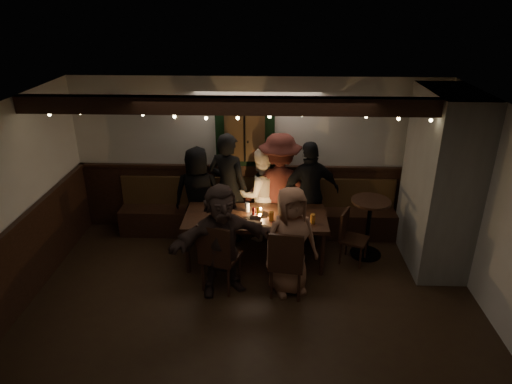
{
  "coord_description": "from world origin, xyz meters",
  "views": [
    {
      "loc": [
        0.23,
        -4.62,
        3.8
      ],
      "look_at": [
        0.01,
        1.6,
        1.05
      ],
      "focal_mm": 32.0,
      "sensor_mm": 36.0,
      "label": 1
    }
  ],
  "objects_px": {
    "person_a": "(198,194)",
    "person_b": "(228,188)",
    "high_top": "(369,221)",
    "person_d": "(279,188)",
    "chair_end": "(350,234)",
    "person_g": "(290,241)",
    "chair_near_left": "(218,254)",
    "chair_near_right": "(286,260)",
    "person_e": "(310,193)",
    "dining_table": "(255,220)",
    "person_f": "(222,240)",
    "person_c": "(260,194)"
  },
  "relations": [
    {
      "from": "high_top",
      "to": "person_e",
      "type": "relative_size",
      "value": 0.55
    },
    {
      "from": "person_a",
      "to": "person_b",
      "type": "xyz_separation_m",
      "value": [
        0.49,
        0.0,
        0.12
      ]
    },
    {
      "from": "chair_near_right",
      "to": "person_c",
      "type": "xyz_separation_m",
      "value": [
        -0.39,
        1.62,
        0.22
      ]
    },
    {
      "from": "dining_table",
      "to": "person_f",
      "type": "bearing_deg",
      "value": -118.05
    },
    {
      "from": "chair_near_left",
      "to": "person_c",
      "type": "relative_size",
      "value": 0.66
    },
    {
      "from": "dining_table",
      "to": "person_g",
      "type": "height_order",
      "value": "person_g"
    },
    {
      "from": "chair_near_right",
      "to": "person_f",
      "type": "bearing_deg",
      "value": 172.22
    },
    {
      "from": "chair_near_right",
      "to": "person_b",
      "type": "height_order",
      "value": "person_b"
    },
    {
      "from": "chair_near_right",
      "to": "high_top",
      "type": "relative_size",
      "value": 1.07
    },
    {
      "from": "chair_near_right",
      "to": "person_g",
      "type": "xyz_separation_m",
      "value": [
        0.05,
        0.16,
        0.2
      ]
    },
    {
      "from": "chair_near_right",
      "to": "person_f",
      "type": "height_order",
      "value": "person_f"
    },
    {
      "from": "person_c",
      "to": "person_f",
      "type": "relative_size",
      "value": 0.99
    },
    {
      "from": "dining_table",
      "to": "person_c",
      "type": "bearing_deg",
      "value": 85.82
    },
    {
      "from": "person_b",
      "to": "person_g",
      "type": "height_order",
      "value": "person_b"
    },
    {
      "from": "dining_table",
      "to": "chair_near_right",
      "type": "xyz_separation_m",
      "value": [
        0.44,
        -0.9,
        -0.12
      ]
    },
    {
      "from": "chair_near_right",
      "to": "person_f",
      "type": "relative_size",
      "value": 0.64
    },
    {
      "from": "high_top",
      "to": "person_f",
      "type": "relative_size",
      "value": 0.6
    },
    {
      "from": "chair_near_left",
      "to": "person_e",
      "type": "height_order",
      "value": "person_e"
    },
    {
      "from": "chair_near_left",
      "to": "person_d",
      "type": "bearing_deg",
      "value": 60.6
    },
    {
      "from": "person_f",
      "to": "person_d",
      "type": "bearing_deg",
      "value": 40.24
    },
    {
      "from": "high_top",
      "to": "person_d",
      "type": "relative_size",
      "value": 0.52
    },
    {
      "from": "chair_end",
      "to": "person_g",
      "type": "xyz_separation_m",
      "value": [
        -0.92,
        -0.77,
        0.3
      ]
    },
    {
      "from": "person_a",
      "to": "person_g",
      "type": "distance_m",
      "value": 2.02
    },
    {
      "from": "chair_near_left",
      "to": "person_d",
      "type": "distance_m",
      "value": 1.73
    },
    {
      "from": "person_e",
      "to": "person_f",
      "type": "distance_m",
      "value": 1.89
    },
    {
      "from": "dining_table",
      "to": "person_f",
      "type": "height_order",
      "value": "person_f"
    },
    {
      "from": "person_a",
      "to": "person_b",
      "type": "bearing_deg",
      "value": 177.15
    },
    {
      "from": "person_b",
      "to": "person_g",
      "type": "xyz_separation_m",
      "value": [
        0.96,
        -1.42,
        -0.15
      ]
    },
    {
      "from": "chair_end",
      "to": "person_b",
      "type": "bearing_deg",
      "value": 161.1
    },
    {
      "from": "chair_near_left",
      "to": "person_f",
      "type": "height_order",
      "value": "person_f"
    },
    {
      "from": "chair_near_left",
      "to": "person_g",
      "type": "bearing_deg",
      "value": 3.17
    },
    {
      "from": "chair_near_left",
      "to": "person_a",
      "type": "distance_m",
      "value": 1.56
    },
    {
      "from": "person_a",
      "to": "person_f",
      "type": "bearing_deg",
      "value": 106.94
    },
    {
      "from": "chair_near_left",
      "to": "dining_table",
      "type": "bearing_deg",
      "value": 59.21
    },
    {
      "from": "person_c",
      "to": "person_a",
      "type": "bearing_deg",
      "value": -17.16
    },
    {
      "from": "chair_near_left",
      "to": "person_g",
      "type": "distance_m",
      "value": 0.99
    },
    {
      "from": "dining_table",
      "to": "chair_end",
      "type": "bearing_deg",
      "value": 1.18
    },
    {
      "from": "person_e",
      "to": "high_top",
      "type": "bearing_deg",
      "value": 136.72
    },
    {
      "from": "person_g",
      "to": "chair_near_left",
      "type": "bearing_deg",
      "value": 163.0
    },
    {
      "from": "person_c",
      "to": "person_d",
      "type": "relative_size",
      "value": 0.86
    },
    {
      "from": "dining_table",
      "to": "person_a",
      "type": "distance_m",
      "value": 1.17
    },
    {
      "from": "dining_table",
      "to": "chair_near_left",
      "type": "relative_size",
      "value": 2.03
    },
    {
      "from": "dining_table",
      "to": "chair_near_right",
      "type": "distance_m",
      "value": 1.01
    },
    {
      "from": "person_d",
      "to": "high_top",
      "type": "bearing_deg",
      "value": 160.99
    },
    {
      "from": "dining_table",
      "to": "person_d",
      "type": "xyz_separation_m",
      "value": [
        0.36,
        0.68,
        0.22
      ]
    },
    {
      "from": "person_d",
      "to": "person_g",
      "type": "bearing_deg",
      "value": 95.18
    },
    {
      "from": "chair_near_left",
      "to": "person_e",
      "type": "bearing_deg",
      "value": 47.3
    },
    {
      "from": "person_a",
      "to": "person_g",
      "type": "height_order",
      "value": "person_a"
    },
    {
      "from": "person_g",
      "to": "person_d",
      "type": "bearing_deg",
      "value": 75.07
    },
    {
      "from": "chair_near_right",
      "to": "chair_end",
      "type": "xyz_separation_m",
      "value": [
        0.97,
        0.93,
        -0.1
      ]
    }
  ]
}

